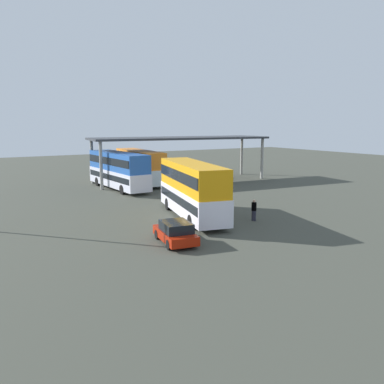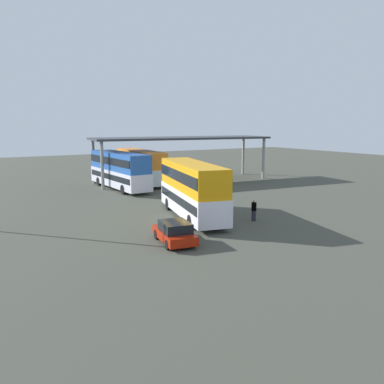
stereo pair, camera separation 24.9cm
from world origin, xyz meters
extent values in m
plane|color=#404238|center=(0.00, 0.00, 0.00)|extent=(140.00, 140.00, 0.00)
cube|color=white|center=(0.49, 2.60, 1.28)|extent=(4.74, 10.63, 1.87)
cube|color=orange|center=(0.49, 2.60, 3.23)|extent=(4.62, 10.41, 2.02)
cube|color=black|center=(0.49, 2.60, 1.51)|extent=(4.68, 10.24, 0.64)
cube|color=black|center=(0.49, 2.60, 3.33)|extent=(4.68, 10.24, 0.81)
cube|color=black|center=(1.66, 7.59, 1.56)|extent=(2.04, 0.57, 1.12)
cube|color=orange|center=(1.66, 7.59, 2.46)|extent=(1.68, 0.47, 0.36)
cylinder|color=black|center=(0.16, 5.97, 0.50)|extent=(0.50, 1.04, 1.00)
cylinder|color=black|center=(2.29, 5.47, 0.50)|extent=(0.50, 1.04, 1.00)
cylinder|color=black|center=(-1.31, -0.27, 0.50)|extent=(0.50, 1.04, 1.00)
cylinder|color=black|center=(0.82, -0.77, 0.50)|extent=(0.50, 1.04, 1.00)
cube|color=#A41C08|center=(-3.83, -2.55, 0.49)|extent=(2.34, 3.98, 0.55)
cube|color=black|center=(-3.86, -2.74, 1.06)|extent=(1.92, 2.30, 0.58)
cylinder|color=black|center=(-4.42, -1.28, 0.30)|extent=(0.30, 0.62, 0.60)
cylinder|color=black|center=(-2.86, -1.54, 0.30)|extent=(0.30, 0.62, 0.60)
cylinder|color=black|center=(-4.80, -3.57, 0.30)|extent=(0.30, 0.62, 0.60)
cylinder|color=black|center=(-3.24, -3.83, 0.30)|extent=(0.30, 0.62, 0.60)
cube|color=silver|center=(0.53, 18.48, 1.24)|extent=(3.05, 11.40, 1.78)
cube|color=#2456AA|center=(0.53, 18.48, 3.10)|extent=(2.96, 11.18, 1.93)
cube|color=black|center=(0.53, 18.48, 1.46)|extent=(3.06, 10.96, 0.61)
cube|color=black|center=(0.53, 18.48, 3.20)|extent=(3.06, 10.96, 0.77)
cube|color=black|center=(0.24, 24.07, 1.51)|extent=(2.10, 0.21, 1.07)
cube|color=orange|center=(0.24, 24.07, 2.37)|extent=(1.73, 0.17, 0.36)
cylinder|color=black|center=(-0.77, 21.92, 0.50)|extent=(0.33, 1.01, 1.00)
cylinder|color=black|center=(1.46, 22.04, 0.50)|extent=(0.33, 1.01, 1.00)
cylinder|color=black|center=(-0.40, 14.93, 0.50)|extent=(0.33, 1.01, 1.00)
cylinder|color=black|center=(1.82, 15.05, 0.50)|extent=(0.33, 1.01, 1.00)
cube|color=white|center=(4.30, 21.14, 1.23)|extent=(3.01, 11.30, 1.75)
cube|color=orange|center=(4.30, 21.14, 3.05)|extent=(2.93, 11.08, 1.90)
cube|color=black|center=(4.30, 21.14, 1.44)|extent=(3.02, 10.86, 0.60)
cube|color=black|center=(4.30, 21.14, 3.15)|extent=(3.02, 10.86, 0.76)
cube|color=black|center=(4.61, 26.68, 1.49)|extent=(2.05, 0.21, 1.05)
cube|color=orange|center=(4.61, 26.68, 2.33)|extent=(1.69, 0.17, 0.36)
cylinder|color=black|center=(3.41, 24.67, 0.50)|extent=(0.33, 1.01, 1.00)
cylinder|color=black|center=(5.58, 24.55, 0.50)|extent=(0.33, 1.01, 1.00)
cylinder|color=black|center=(3.03, 17.74, 0.50)|extent=(0.33, 1.01, 1.00)
cylinder|color=black|center=(5.20, 17.62, 0.50)|extent=(0.33, 1.01, 1.00)
cube|color=#33353A|center=(9.53, 20.24, 5.41)|extent=(22.90, 8.56, 0.25)
cylinder|color=#9E9B93|center=(20.31, 21.60, 2.64)|extent=(0.36, 0.36, 5.29)
cylinder|color=#9E9B93|center=(19.78, 16.62, 2.64)|extent=(0.36, 0.36, 5.29)
cylinder|color=#9E9B93|center=(-0.72, 23.87, 2.64)|extent=(0.36, 0.36, 5.29)
cylinder|color=#9E9B93|center=(-1.26, 18.89, 2.64)|extent=(0.36, 0.36, 5.29)
cylinder|color=#262633|center=(3.92, -0.71, 0.39)|extent=(0.32, 0.32, 0.78)
cylinder|color=black|center=(3.92, -0.71, 1.08)|extent=(0.38, 0.38, 0.62)
sphere|color=tan|center=(3.92, -0.71, 1.50)|extent=(0.22, 0.22, 0.22)
camera|label=1|loc=(-15.02, -23.00, 7.20)|focal=36.94mm
camera|label=2|loc=(-14.81, -23.13, 7.20)|focal=36.94mm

